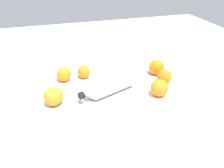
{
  "coord_description": "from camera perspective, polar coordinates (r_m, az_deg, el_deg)",
  "views": [
    {
      "loc": [
        0.83,
        -0.22,
        0.55
      ],
      "look_at": [
        -0.0,
        0.02,
        0.04
      ],
      "focal_mm": 35.86,
      "sensor_mm": 36.0,
      "label": 1
    }
  ],
  "objects": [
    {
      "name": "water_bottle",
      "position": [
        1.0,
        -1.08,
        -0.41
      ],
      "size": [
        0.16,
        0.28,
        0.08
      ],
      "rotation": [
        0.0,
        0.0,
        5.07
      ],
      "color": "silver",
      "rests_on": "ground_plane"
    },
    {
      "name": "ground_plane",
      "position": [
        1.02,
        -1.04,
        -2.15
      ],
      "size": [
        2.4,
        2.4,
        0.0
      ],
      "primitive_type": "plane",
      "color": "silver"
    },
    {
      "name": "orange_3",
      "position": [
        0.95,
        -14.72,
        -3.04
      ],
      "size": [
        0.08,
        0.08,
        0.08
      ],
      "primitive_type": "sphere",
      "color": "orange",
      "rests_on": "ground_plane"
    },
    {
      "name": "orange_1",
      "position": [
        1.18,
        11.29,
        4.21
      ],
      "size": [
        0.08,
        0.08,
        0.08
      ],
      "primitive_type": "sphere",
      "color": "orange",
      "rests_on": "ground_plane"
    },
    {
      "name": "orange_0",
      "position": [
        1.0,
        11.99,
        -0.96
      ],
      "size": [
        0.08,
        0.08,
        0.08
      ],
      "primitive_type": "sphere",
      "color": "orange",
      "rests_on": "ground_plane"
    },
    {
      "name": "orange_2",
      "position": [
        1.14,
        -7.17,
        3.13
      ],
      "size": [
        0.06,
        0.06,
        0.06
      ],
      "primitive_type": "sphere",
      "color": "orange",
      "rests_on": "ground_plane"
    },
    {
      "name": "orange_5",
      "position": [
        1.11,
        13.2,
        1.89
      ],
      "size": [
        0.07,
        0.07,
        0.07
      ],
      "primitive_type": "sphere",
      "color": "orange",
      "rests_on": "ground_plane"
    },
    {
      "name": "orange_4",
      "position": [
        1.12,
        -12.21,
        2.46
      ],
      "size": [
        0.07,
        0.07,
        0.07
      ],
      "primitive_type": "sphere",
      "color": "orange",
      "rests_on": "ground_plane"
    }
  ]
}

